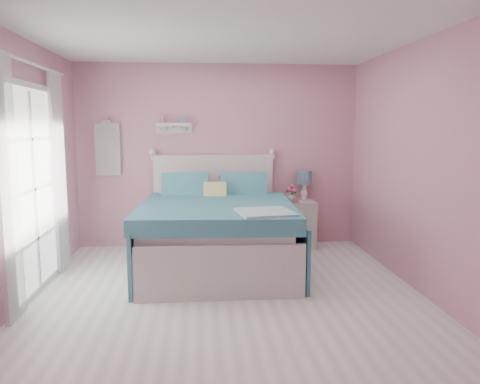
{
  "coord_description": "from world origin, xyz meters",
  "views": [
    {
      "loc": [
        -0.27,
        -4.49,
        1.72
      ],
      "look_at": [
        0.22,
        1.2,
        0.92
      ],
      "focal_mm": 35.0,
      "sensor_mm": 36.0,
      "label": 1
    }
  ],
  "objects": [
    {
      "name": "curtain_near",
      "position": [
        -1.92,
        -0.34,
        1.18
      ],
      "size": [
        0.04,
        0.4,
        2.32
      ],
      "primitive_type": "cube",
      "color": "white",
      "rests_on": "floor"
    },
    {
      "name": "french_door",
      "position": [
        -1.97,
        0.4,
        1.07
      ],
      "size": [
        0.04,
        1.32,
        2.16
      ],
      "color": "silver",
      "rests_on": "floor"
    },
    {
      "name": "wall_shelf",
      "position": [
        -0.63,
        2.19,
        1.73
      ],
      "size": [
        0.5,
        0.15,
        0.25
      ],
      "color": "silver",
      "rests_on": "room_shell"
    },
    {
      "name": "hanging_dress",
      "position": [
        -1.55,
        2.18,
        1.4
      ],
      "size": [
        0.34,
        0.03,
        0.72
      ],
      "primitive_type": "cube",
      "color": "white",
      "rests_on": "room_shell"
    },
    {
      "name": "curtain_far",
      "position": [
        -1.92,
        1.14,
        1.18
      ],
      "size": [
        0.04,
        0.4,
        2.32
      ],
      "primitive_type": "cube",
      "color": "white",
      "rests_on": "floor"
    },
    {
      "name": "room_shell",
      "position": [
        0.0,
        0.0,
        1.58
      ],
      "size": [
        4.5,
        4.5,
        4.5
      ],
      "color": "pink",
      "rests_on": "floor"
    },
    {
      "name": "table_lamp",
      "position": [
        1.23,
        2.12,
        0.96
      ],
      "size": [
        0.21,
        0.21,
        0.42
      ],
      "color": "white",
      "rests_on": "nightstand"
    },
    {
      "name": "teacup",
      "position": [
        1.05,
        1.85,
        0.7
      ],
      "size": [
        0.1,
        0.1,
        0.07
      ],
      "primitive_type": "imported",
      "rotation": [
        0.0,
        0.0,
        -0.12
      ],
      "color": "tan",
      "rests_on": "nightstand"
    },
    {
      "name": "nightstand",
      "position": [
        1.13,
        2.0,
        0.33
      ],
      "size": [
        0.46,
        0.45,
        0.66
      ],
      "color": "beige",
      "rests_on": "floor"
    },
    {
      "name": "vase",
      "position": [
        1.02,
        1.99,
        0.73
      ],
      "size": [
        0.16,
        0.16,
        0.14
      ],
      "primitive_type": "imported",
      "rotation": [
        0.0,
        0.0,
        0.24
      ],
      "color": "silver",
      "rests_on": "nightstand"
    },
    {
      "name": "roses",
      "position": [
        1.02,
        1.98,
        0.84
      ],
      "size": [
        0.14,
        0.11,
        0.12
      ],
      "color": "#D84A78",
      "rests_on": "vase"
    },
    {
      "name": "bed",
      "position": [
        -0.07,
        1.11,
        0.43
      ],
      "size": [
        1.87,
        2.31,
        1.32
      ],
      "rotation": [
        0.0,
        0.0,
        -0.05
      ],
      "color": "silver",
      "rests_on": "floor"
    },
    {
      "name": "floor",
      "position": [
        0.0,
        0.0,
        0.0
      ],
      "size": [
        4.5,
        4.5,
        0.0
      ],
      "primitive_type": "plane",
      "color": "silver",
      "rests_on": "ground"
    }
  ]
}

